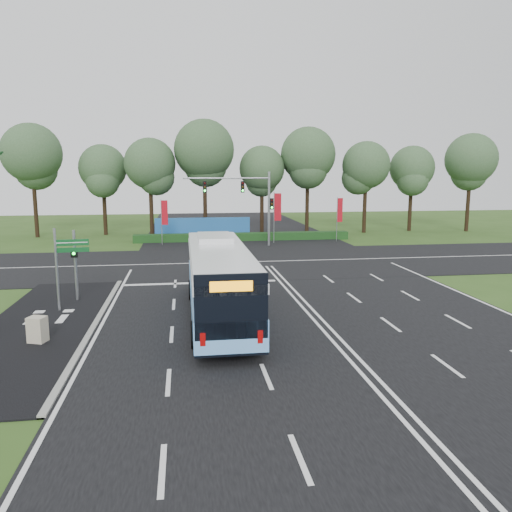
{
  "coord_description": "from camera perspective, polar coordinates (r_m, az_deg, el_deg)",
  "views": [
    {
      "loc": [
        -5.96,
        -25.89,
        6.92
      ],
      "look_at": [
        -1.92,
        2.0,
        2.19
      ],
      "focal_mm": 35.0,
      "sensor_mm": 36.0,
      "label": 1
    }
  ],
  "objects": [
    {
      "name": "ground",
      "position": [
        27.45,
        4.58,
        -5.1
      ],
      "size": [
        120.0,
        120.0,
        0.0
      ],
      "primitive_type": "plane",
      "color": "#304F1A",
      "rests_on": "ground"
    },
    {
      "name": "road_main",
      "position": [
        27.45,
        4.58,
        -5.06
      ],
      "size": [
        20.0,
        120.0,
        0.04
      ],
      "primitive_type": "cube",
      "color": "black",
      "rests_on": "ground"
    },
    {
      "name": "road_cross",
      "position": [
        38.97,
        0.68,
        -0.66
      ],
      "size": [
        120.0,
        14.0,
        0.05
      ],
      "primitive_type": "cube",
      "color": "black",
      "rests_on": "ground"
    },
    {
      "name": "bike_path",
      "position": [
        24.78,
        -23.39,
        -7.42
      ],
      "size": [
        5.0,
        18.0,
        0.06
      ],
      "primitive_type": "cube",
      "color": "black",
      "rests_on": "ground"
    },
    {
      "name": "kerb_strip",
      "position": [
        24.25,
        -17.87,
        -7.37
      ],
      "size": [
        0.25,
        18.0,
        0.12
      ],
      "primitive_type": "cube",
      "color": "gray",
      "rests_on": "ground"
    },
    {
      "name": "city_bus",
      "position": [
        23.81,
        -4.27,
        -2.76
      ],
      "size": [
        2.83,
        12.88,
        3.69
      ],
      "rotation": [
        0.0,
        0.0,
        -0.0
      ],
      "color": "#6EB4FF",
      "rests_on": "ground"
    },
    {
      "name": "pedestrian_signal",
      "position": [
        28.54,
        -19.96,
        -0.73
      ],
      "size": [
        0.34,
        0.44,
        3.88
      ],
      "rotation": [
        0.0,
        0.0,
        -0.19
      ],
      "color": "gray",
      "rests_on": "ground"
    },
    {
      "name": "street_sign",
      "position": [
        26.56,
        -21.13,
        -0.38
      ],
      "size": [
        1.64,
        0.25,
        4.22
      ],
      "rotation": [
        0.0,
        0.0,
        0.1
      ],
      "color": "gray",
      "rests_on": "ground"
    },
    {
      "name": "utility_cabinet",
      "position": [
        22.45,
        -23.7,
        -7.76
      ],
      "size": [
        0.82,
        0.75,
        1.12
      ],
      "primitive_type": "cube",
      "rotation": [
        0.0,
        0.0,
        -0.34
      ],
      "color": "#C0B49B",
      "rests_on": "ground"
    },
    {
      "name": "banner_flag_left",
      "position": [
        48.64,
        -10.49,
        4.6
      ],
      "size": [
        0.65,
        0.11,
        4.39
      ],
      "rotation": [
        0.0,
        0.0,
        -0.1
      ],
      "color": "gray",
      "rests_on": "ground"
    },
    {
      "name": "banner_flag_mid",
      "position": [
        49.15,
        2.37,
        5.24
      ],
      "size": [
        0.74,
        0.14,
        5.02
      ],
      "rotation": [
        0.0,
        0.0,
        -0.12
      ],
      "color": "gray",
      "rests_on": "ground"
    },
    {
      "name": "banner_flag_right",
      "position": [
        50.94,
        9.48,
        4.91
      ],
      "size": [
        0.65,
        0.22,
        4.49
      ],
      "rotation": [
        0.0,
        0.0,
        0.26
      ],
      "color": "gray",
      "rests_on": "ground"
    },
    {
      "name": "traffic_light_gantry",
      "position": [
        46.85,
        -0.68,
        6.77
      ],
      "size": [
        8.41,
        0.28,
        7.0
      ],
      "color": "gray",
      "rests_on": "ground"
    },
    {
      "name": "hedge",
      "position": [
        51.16,
        -1.49,
        2.2
      ],
      "size": [
        22.0,
        1.2,
        0.8
      ],
      "primitive_type": "cube",
      "color": "#173B15",
      "rests_on": "ground"
    },
    {
      "name": "blue_hoarding",
      "position": [
        53.24,
        -6.1,
        3.2
      ],
      "size": [
        10.0,
        0.3,
        2.2
      ],
      "primitive_type": "cube",
      "color": "#1F5DA8",
      "rests_on": "ground"
    },
    {
      "name": "eucalyptus_row",
      "position": [
        56.67,
        -0.19,
        10.96
      ],
      "size": [
        55.16,
        8.17,
        12.68
      ],
      "color": "black",
      "rests_on": "ground"
    }
  ]
}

